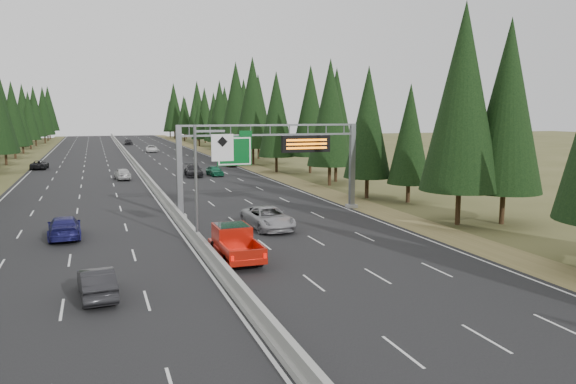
# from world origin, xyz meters

# --- Properties ---
(road) EXTENTS (32.00, 260.00, 0.08)m
(road) POSITION_xyz_m (0.00, 80.00, 0.04)
(road) COLOR black
(road) RESTS_ON ground
(shoulder_right) EXTENTS (3.60, 260.00, 0.06)m
(shoulder_right) POSITION_xyz_m (17.80, 80.00, 0.03)
(shoulder_right) COLOR olive
(shoulder_right) RESTS_ON ground
(shoulder_left) EXTENTS (3.60, 260.00, 0.06)m
(shoulder_left) POSITION_xyz_m (-17.80, 80.00, 0.03)
(shoulder_left) COLOR #494A22
(shoulder_left) RESTS_ON ground
(median_barrier) EXTENTS (0.70, 260.00, 0.85)m
(median_barrier) POSITION_xyz_m (0.00, 80.00, 0.41)
(median_barrier) COLOR gray
(median_barrier) RESTS_ON road
(sign_gantry) EXTENTS (16.75, 0.98, 7.80)m
(sign_gantry) POSITION_xyz_m (8.92, 34.88, 5.27)
(sign_gantry) COLOR slate
(sign_gantry) RESTS_ON road
(hov_sign_pole) EXTENTS (2.80, 0.50, 8.00)m
(hov_sign_pole) POSITION_xyz_m (0.58, 24.97, 4.72)
(hov_sign_pole) COLOR slate
(hov_sign_pole) RESTS_ON road
(tree_row_right) EXTENTS (11.63, 242.36, 18.90)m
(tree_row_right) POSITION_xyz_m (21.89, 69.82, 9.27)
(tree_row_right) COLOR black
(tree_row_right) RESTS_ON ground
(silver_minivan) EXTENTS (3.19, 6.21, 1.68)m
(silver_minivan) POSITION_xyz_m (6.03, 28.40, 0.92)
(silver_minivan) COLOR #9B9B9F
(silver_minivan) RESTS_ON road
(red_pickup) EXTENTS (2.18, 6.11, 1.99)m
(red_pickup) POSITION_xyz_m (1.50, 20.76, 1.18)
(red_pickup) COLOR black
(red_pickup) RESTS_ON road
(car_ahead_green) EXTENTS (2.08, 4.30, 1.42)m
(car_ahead_green) POSITION_xyz_m (9.51, 65.28, 0.79)
(car_ahead_green) COLOR #166442
(car_ahead_green) RESTS_ON road
(car_ahead_dkred) EXTENTS (1.98, 4.57, 1.46)m
(car_ahead_dkred) POSITION_xyz_m (14.50, 78.12, 0.81)
(car_ahead_dkred) COLOR #50110B
(car_ahead_dkred) RESTS_ON road
(car_ahead_dkgrey) EXTENTS (2.57, 5.63, 1.60)m
(car_ahead_dkgrey) POSITION_xyz_m (6.56, 65.54, 0.88)
(car_ahead_dkgrey) COLOR black
(car_ahead_dkgrey) RESTS_ON road
(car_ahead_white) EXTENTS (2.81, 5.50, 1.49)m
(car_ahead_white) POSITION_xyz_m (5.70, 115.79, 0.82)
(car_ahead_white) COLOR white
(car_ahead_white) RESTS_ON road
(car_ahead_far) EXTENTS (1.95, 4.73, 1.60)m
(car_ahead_far) POSITION_xyz_m (2.53, 146.40, 0.88)
(car_ahead_far) COLOR black
(car_ahead_far) RESTS_ON road
(car_onc_near) EXTENTS (1.93, 4.58, 1.47)m
(car_onc_near) POSITION_xyz_m (-6.47, 15.72, 0.82)
(car_onc_near) COLOR black
(car_onc_near) RESTS_ON road
(car_onc_blue) EXTENTS (2.41, 5.48, 1.56)m
(car_onc_blue) POSITION_xyz_m (-8.55, 30.05, 0.86)
(car_onc_blue) COLOR navy
(car_onc_blue) RESTS_ON road
(car_onc_white) EXTENTS (2.21, 4.72, 1.56)m
(car_onc_white) POSITION_xyz_m (-2.93, 64.76, 0.86)
(car_onc_white) COLOR beige
(car_onc_white) RESTS_ON road
(car_onc_far) EXTENTS (2.60, 5.11, 1.38)m
(car_onc_far) POSITION_xyz_m (-14.50, 83.20, 0.77)
(car_onc_far) COLOR black
(car_onc_far) RESTS_ON road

